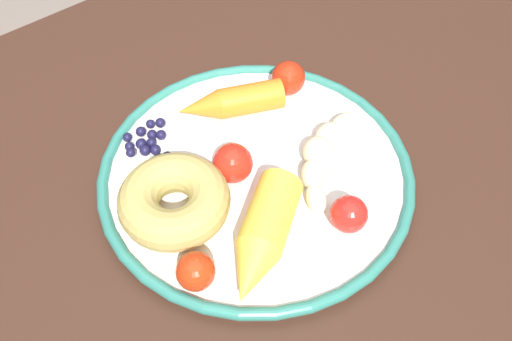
{
  "coord_description": "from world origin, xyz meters",
  "views": [
    {
      "loc": [
        0.21,
        0.27,
        1.18
      ],
      "look_at": [
        -0.01,
        0.01,
        0.75
      ],
      "focal_mm": 37.4,
      "sensor_mm": 36.0,
      "label": 1
    }
  ],
  "objects_px": {
    "banana": "(322,154)",
    "donut": "(173,199)",
    "blueberry_pile": "(148,140)",
    "dining_table": "(243,224)",
    "carrot_yellow": "(262,238)",
    "tomato_mid": "(196,271)",
    "tomato_near": "(232,162)",
    "tomato_far": "(349,214)",
    "tomato_extra": "(288,78)",
    "plate": "(256,172)",
    "carrot_orange": "(231,102)"
  },
  "relations": [
    {
      "from": "tomato_far",
      "to": "plate",
      "type": "bearing_deg",
      "value": -77.14
    },
    {
      "from": "banana",
      "to": "donut",
      "type": "bearing_deg",
      "value": -16.84
    },
    {
      "from": "tomato_mid",
      "to": "blueberry_pile",
      "type": "bearing_deg",
      "value": -108.19
    },
    {
      "from": "plate",
      "to": "blueberry_pile",
      "type": "bearing_deg",
      "value": -56.9
    },
    {
      "from": "blueberry_pile",
      "to": "plate",
      "type": "bearing_deg",
      "value": 123.1
    },
    {
      "from": "banana",
      "to": "plate",
      "type": "bearing_deg",
      "value": -30.18
    },
    {
      "from": "carrot_yellow",
      "to": "tomato_near",
      "type": "bearing_deg",
      "value": -110.96
    },
    {
      "from": "banana",
      "to": "donut",
      "type": "relative_size",
      "value": 1.18
    },
    {
      "from": "banana",
      "to": "tomato_near",
      "type": "height_order",
      "value": "tomato_near"
    },
    {
      "from": "blueberry_pile",
      "to": "tomato_mid",
      "type": "distance_m",
      "value": 0.17
    },
    {
      "from": "carrot_orange",
      "to": "donut",
      "type": "height_order",
      "value": "donut"
    },
    {
      "from": "blueberry_pile",
      "to": "tomato_mid",
      "type": "bearing_deg",
      "value": 71.81
    },
    {
      "from": "tomato_far",
      "to": "tomato_mid",
      "type": "bearing_deg",
      "value": -16.73
    },
    {
      "from": "tomato_mid",
      "to": "carrot_orange",
      "type": "bearing_deg",
      "value": -136.3
    },
    {
      "from": "donut",
      "to": "blueberry_pile",
      "type": "bearing_deg",
      "value": -106.5
    },
    {
      "from": "tomato_near",
      "to": "carrot_orange",
      "type": "bearing_deg",
      "value": -127.23
    },
    {
      "from": "dining_table",
      "to": "tomato_far",
      "type": "distance_m",
      "value": 0.17
    },
    {
      "from": "tomato_mid",
      "to": "tomato_extra",
      "type": "xyz_separation_m",
      "value": [
        -0.23,
        -0.13,
        0.0
      ]
    },
    {
      "from": "plate",
      "to": "tomato_far",
      "type": "distance_m",
      "value": 0.11
    },
    {
      "from": "plate",
      "to": "tomato_near",
      "type": "relative_size",
      "value": 8.01
    },
    {
      "from": "banana",
      "to": "blueberry_pile",
      "type": "distance_m",
      "value": 0.19
    },
    {
      "from": "carrot_orange",
      "to": "tomato_mid",
      "type": "bearing_deg",
      "value": 43.7
    },
    {
      "from": "tomato_mid",
      "to": "banana",
      "type": "bearing_deg",
      "value": -171.12
    },
    {
      "from": "donut",
      "to": "tomato_near",
      "type": "bearing_deg",
      "value": 179.98
    },
    {
      "from": "dining_table",
      "to": "carrot_yellow",
      "type": "xyz_separation_m",
      "value": [
        0.04,
        0.09,
        0.12
      ]
    },
    {
      "from": "tomato_far",
      "to": "donut",
      "type": "bearing_deg",
      "value": -45.15
    },
    {
      "from": "carrot_orange",
      "to": "tomato_mid",
      "type": "height_order",
      "value": "tomato_mid"
    },
    {
      "from": "plate",
      "to": "blueberry_pile",
      "type": "xyz_separation_m",
      "value": [
        0.07,
        -0.1,
        0.01
      ]
    },
    {
      "from": "plate",
      "to": "tomato_near",
      "type": "xyz_separation_m",
      "value": [
        0.02,
        -0.01,
        0.02
      ]
    },
    {
      "from": "tomato_far",
      "to": "tomato_extra",
      "type": "bearing_deg",
      "value": -114.83
    },
    {
      "from": "tomato_far",
      "to": "banana",
      "type": "bearing_deg",
      "value": -116.43
    },
    {
      "from": "tomato_near",
      "to": "tomato_mid",
      "type": "xyz_separation_m",
      "value": [
        0.1,
        0.07,
        -0.0
      ]
    },
    {
      "from": "tomato_near",
      "to": "tomato_far",
      "type": "distance_m",
      "value": 0.13
    },
    {
      "from": "carrot_orange",
      "to": "carrot_yellow",
      "type": "xyz_separation_m",
      "value": [
        0.09,
        0.16,
        0.0
      ]
    },
    {
      "from": "plate",
      "to": "tomato_mid",
      "type": "height_order",
      "value": "tomato_mid"
    },
    {
      "from": "carrot_yellow",
      "to": "tomato_extra",
      "type": "height_order",
      "value": "carrot_yellow"
    },
    {
      "from": "carrot_yellow",
      "to": "tomato_near",
      "type": "relative_size",
      "value": 3.23
    },
    {
      "from": "carrot_orange",
      "to": "carrot_yellow",
      "type": "height_order",
      "value": "carrot_yellow"
    },
    {
      "from": "carrot_orange",
      "to": "tomato_mid",
      "type": "relative_size",
      "value": 3.44
    },
    {
      "from": "carrot_yellow",
      "to": "blueberry_pile",
      "type": "height_order",
      "value": "carrot_yellow"
    },
    {
      "from": "tomato_far",
      "to": "dining_table",
      "type": "bearing_deg",
      "value": -72.63
    },
    {
      "from": "donut",
      "to": "tomato_far",
      "type": "bearing_deg",
      "value": 134.85
    },
    {
      "from": "carrot_orange",
      "to": "carrot_yellow",
      "type": "distance_m",
      "value": 0.18
    },
    {
      "from": "banana",
      "to": "tomato_extra",
      "type": "relative_size",
      "value": 3.23
    },
    {
      "from": "tomato_mid",
      "to": "tomato_far",
      "type": "xyz_separation_m",
      "value": [
        -0.14,
        0.04,
        0.0
      ]
    },
    {
      "from": "tomato_near",
      "to": "tomato_extra",
      "type": "height_order",
      "value": "tomato_near"
    },
    {
      "from": "carrot_orange",
      "to": "blueberry_pile",
      "type": "height_order",
      "value": "carrot_orange"
    },
    {
      "from": "carrot_yellow",
      "to": "tomato_far",
      "type": "xyz_separation_m",
      "value": [
        -0.08,
        0.03,
        -0.0
      ]
    },
    {
      "from": "tomato_extra",
      "to": "banana",
      "type": "bearing_deg",
      "value": 66.3
    },
    {
      "from": "dining_table",
      "to": "carrot_yellow",
      "type": "height_order",
      "value": "carrot_yellow"
    }
  ]
}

